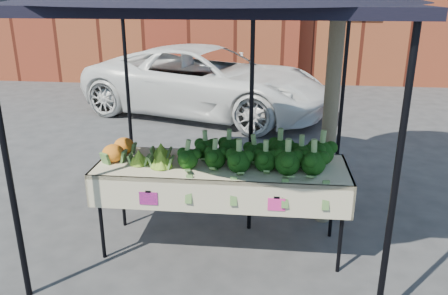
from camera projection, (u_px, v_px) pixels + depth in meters
ground at (223, 245)px, 4.62m from camera, size 90.00×90.00×0.00m
table at (222, 206)px, 4.45m from camera, size 2.41×0.83×0.90m
canopy at (218, 104)px, 4.61m from camera, size 3.16×3.16×2.74m
broccoli_heap at (256, 151)px, 4.24m from camera, size 1.49×0.59×0.28m
romanesco_cluster at (153, 151)px, 4.33m from camera, size 0.45×0.49×0.22m
cauliflower_pair at (119, 148)px, 4.45m from camera, size 0.25×0.45×0.20m
street_tree at (339, 9)px, 4.37m from camera, size 2.33×2.33×4.60m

